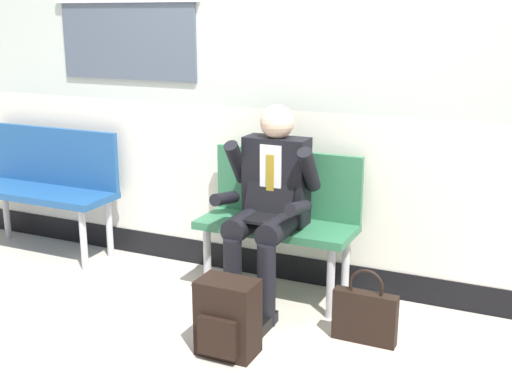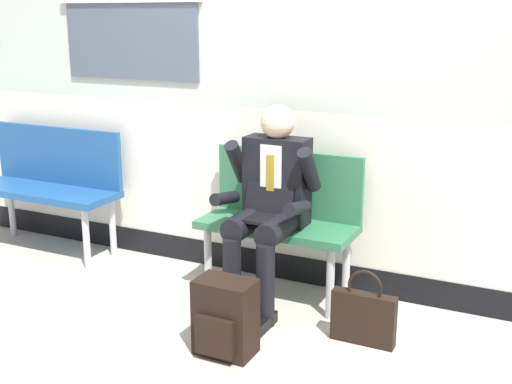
{
  "view_description": "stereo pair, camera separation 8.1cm",
  "coord_description": "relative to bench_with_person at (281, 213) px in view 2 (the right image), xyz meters",
  "views": [
    {
      "loc": [
        1.64,
        -3.32,
        1.78
      ],
      "look_at": [
        0.05,
        0.12,
        0.75
      ],
      "focal_mm": 45.83,
      "sensor_mm": 36.0,
      "label": 1
    },
    {
      "loc": [
        1.71,
        -3.28,
        1.78
      ],
      "look_at": [
        0.05,
        0.12,
        0.75
      ],
      "focal_mm": 45.83,
      "sensor_mm": 36.0,
      "label": 2
    }
  ],
  "objects": [
    {
      "name": "bench_empty",
      "position": [
        -1.95,
        0.0,
        0.01
      ],
      "size": [
        1.2,
        0.42,
        0.95
      ],
      "color": "navy",
      "rests_on": "ground"
    },
    {
      "name": "ground_plane",
      "position": [
        -0.1,
        -0.39,
        -0.55
      ],
      "size": [
        18.0,
        18.0,
        0.0
      ],
      "primitive_type": "plane",
      "color": "#B2A899"
    },
    {
      "name": "station_wall",
      "position": [
        -0.11,
        0.28,
        0.88
      ],
      "size": [
        6.72,
        0.17,
        2.87
      ],
      "color": "beige",
      "rests_on": "ground"
    },
    {
      "name": "backpack",
      "position": [
        0.06,
        -0.87,
        -0.34
      ],
      "size": [
        0.32,
        0.24,
        0.42
      ],
      "color": "black",
      "rests_on": "ground"
    },
    {
      "name": "handbag",
      "position": [
        0.69,
        -0.43,
        -0.39
      ],
      "size": [
        0.36,
        0.08,
        0.43
      ],
      "color": "black",
      "rests_on": "ground"
    },
    {
      "name": "bench_with_person",
      "position": [
        0.0,
        0.0,
        0.0
      ],
      "size": [
        1.0,
        0.42,
        0.94
      ],
      "color": "#2D6B47",
      "rests_on": "ground"
    },
    {
      "name": "person_seated",
      "position": [
        -0.0,
        -0.2,
        0.12
      ],
      "size": [
        0.57,
        0.7,
        1.25
      ],
      "color": "black",
      "rests_on": "ground"
    }
  ]
}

